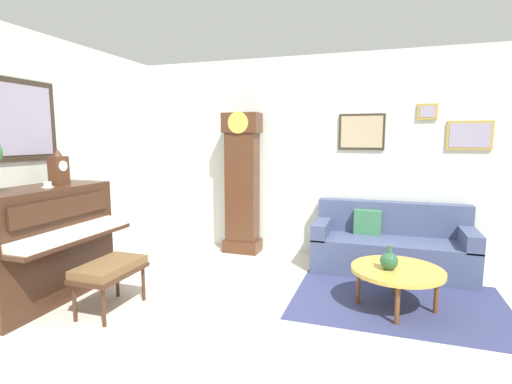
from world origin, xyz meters
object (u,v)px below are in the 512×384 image
(coffee_table, at_px, (397,271))
(green_jug, at_px, (389,261))
(piano_bench, at_px, (110,270))
(teacup, at_px, (48,185))
(piano, at_px, (43,244))
(grandfather_clock, at_px, (242,187))
(mantel_clock, at_px, (59,169))
(couch, at_px, (390,246))

(coffee_table, height_order, green_jug, green_jug)
(piano_bench, height_order, teacup, teacup)
(piano_bench, xyz_separation_m, teacup, (-0.73, 0.04, 0.79))
(piano, bearing_deg, teacup, 18.58)
(grandfather_clock, bearing_deg, green_jug, -34.88)
(piano, height_order, coffee_table, piano)
(green_jug, bearing_deg, coffee_table, 38.02)
(piano_bench, bearing_deg, piano, 179.45)
(grandfather_clock, distance_m, teacup, 2.57)
(mantel_clock, bearing_deg, teacup, -69.91)
(piano, bearing_deg, grandfather_clock, 59.24)
(teacup, height_order, green_jug, teacup)
(green_jug, bearing_deg, piano, -165.92)
(grandfather_clock, bearing_deg, mantel_clock, -124.01)
(piano_bench, relative_size, teacup, 6.03)
(piano, xyz_separation_m, coffee_table, (3.45, 0.91, -0.22))
(grandfather_clock, distance_m, green_jug, 2.52)
(couch, relative_size, green_jug, 7.92)
(coffee_table, bearing_deg, piano, -165.26)
(piano, height_order, grandfather_clock, grandfather_clock)
(teacup, bearing_deg, coffee_table, 14.64)
(grandfather_clock, bearing_deg, coffee_table, -32.65)
(piano_bench, height_order, couch, couch)
(coffee_table, distance_m, green_jug, 0.15)
(piano, xyz_separation_m, couch, (3.41, 2.09, -0.28))
(coffee_table, xyz_separation_m, mantel_clock, (-3.45, -0.64, 0.97))
(piano, distance_m, green_jug, 3.48)
(piano_bench, bearing_deg, couch, 39.07)
(piano, distance_m, mantel_clock, 0.80)
(piano_bench, relative_size, green_jug, 2.92)
(grandfather_clock, height_order, teacup, grandfather_clock)
(couch, distance_m, coffee_table, 1.19)
(piano, relative_size, couch, 0.76)
(couch, bearing_deg, green_jug, -91.70)
(mantel_clock, bearing_deg, coffee_table, 10.49)
(piano, distance_m, grandfather_clock, 2.65)
(piano_bench, relative_size, coffee_table, 0.80)
(piano, height_order, mantel_clock, mantel_clock)
(couch, bearing_deg, piano, -148.46)
(piano_bench, height_order, mantel_clock, mantel_clock)
(coffee_table, xyz_separation_m, green_jug, (-0.08, -0.06, 0.12))
(piano_bench, distance_m, teacup, 1.08)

